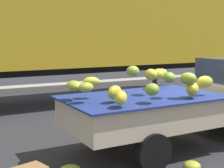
# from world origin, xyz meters

# --- Properties ---
(ground) EXTENTS (220.00, 220.00, 0.00)m
(ground) POSITION_xyz_m (0.00, 0.00, 0.00)
(ground) COLOR #28282B
(curb_strip) EXTENTS (80.00, 0.80, 0.16)m
(curb_strip) POSITION_xyz_m (0.00, 8.44, 0.08)
(curb_strip) COLOR gray
(curb_strip) RESTS_ON ground
(pickup_truck) EXTENTS (5.24, 1.93, 1.70)m
(pickup_truck) POSITION_xyz_m (0.60, -0.07, 0.89)
(pickup_truck) COLOR #CCB793
(pickup_truck) RESTS_ON ground
(semi_trailer) EXTENTS (12.06, 2.88, 3.95)m
(semi_trailer) POSITION_xyz_m (-0.86, 5.18, 2.54)
(semi_trailer) COLOR gold
(semi_trailer) RESTS_ON ground
(fallen_banana_bunch_by_wheel) EXTENTS (0.39, 0.38, 0.16)m
(fallen_banana_bunch_by_wheel) POSITION_xyz_m (-1.15, -1.22, 0.08)
(fallen_banana_bunch_by_wheel) COLOR #A3A528
(fallen_banana_bunch_by_wheel) RESTS_ON ground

